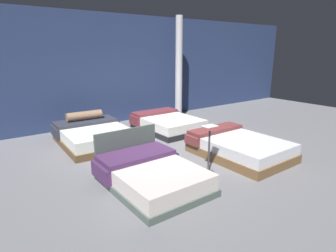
% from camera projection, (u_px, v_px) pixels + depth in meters
% --- Properties ---
extents(ground_plane, '(18.00, 18.00, 0.02)m').
position_uv_depth(ground_plane, '(159.00, 149.00, 7.04)').
color(ground_plane, slate).
extents(showroom_back_wall, '(18.00, 0.06, 3.50)m').
position_uv_depth(showroom_back_wall, '(104.00, 70.00, 8.99)').
color(showroom_back_wall, navy).
rests_on(showroom_back_wall, ground_plane).
extents(bed_0, '(1.56, 1.97, 0.86)m').
position_uv_depth(bed_0, '(150.00, 174.00, 5.07)').
color(bed_0, '#4E5B53').
rests_on(bed_0, ground_plane).
extents(bed_1, '(1.63, 2.13, 0.51)m').
position_uv_depth(bed_1, '(239.00, 147.00, 6.46)').
color(bed_1, brown).
rests_on(bed_1, ground_plane).
extents(bed_2, '(1.74, 2.17, 0.74)m').
position_uv_depth(bed_2, '(93.00, 134.00, 7.35)').
color(bed_2, brown).
rests_on(bed_2, ground_plane).
extents(bed_3, '(1.60, 2.04, 0.49)m').
position_uv_depth(bed_3, '(167.00, 123.00, 8.59)').
color(bed_3, black).
rests_on(bed_3, ground_plane).
extents(price_sign, '(0.28, 0.24, 0.97)m').
position_uv_depth(price_sign, '(209.00, 155.00, 5.56)').
color(price_sign, '#3F3F44').
rests_on(price_sign, ground_plane).
extents(support_pillar, '(0.25, 0.25, 3.50)m').
position_uv_depth(support_pillar, '(179.00, 68.00, 9.85)').
color(support_pillar, silver).
rests_on(support_pillar, ground_plane).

